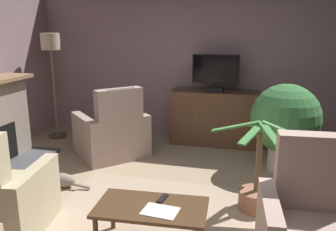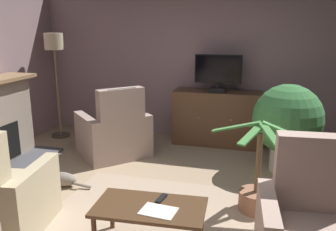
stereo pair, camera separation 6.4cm
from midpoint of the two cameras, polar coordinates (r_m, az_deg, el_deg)
The scene contains 13 objects.
ground_plane at distance 3.88m, azimuth -0.96°, elevation -16.05°, with size 6.49×6.18×0.04m, color tan.
wall_back at distance 6.15m, azimuth 6.57°, elevation 8.79°, with size 6.49×0.10×2.71m, color gray.
rug_central at distance 3.83m, azimuth -0.07°, elevation -16.05°, with size 2.39×1.71×0.01m, color tan.
tv_cabinet at distance 5.94m, azimuth 8.17°, elevation -0.58°, with size 1.43×0.51×0.90m.
television at distance 5.73m, azimuth 8.38°, elevation 6.93°, with size 0.75×0.20×0.59m.
coffee_table at distance 3.22m, azimuth -2.37°, elevation -15.08°, with size 1.01×0.59×0.41m.
tv_remote at distance 3.29m, azimuth -0.51°, elevation -13.23°, with size 0.17×0.05×0.02m, color black.
folded_newspaper at distance 3.11m, azimuth -0.94°, elevation -15.13°, with size 0.30×0.22×0.01m, color silver.
armchair_angled_to_table at distance 5.41m, azimuth -8.28°, elevation -2.97°, with size 1.26×1.27×1.11m.
potted_plant_small_fern_corner at distance 4.97m, azimuth 19.04°, elevation -0.90°, with size 0.93×0.93×1.20m.
potted_plant_tall_palm_by_window at distance 3.97m, azimuth 14.54°, elevation -11.73°, with size 0.98×0.83×1.00m.
cat at distance 4.65m, azimuth -16.67°, elevation -9.73°, with size 0.70×0.20×0.20m.
floor_lamp at distance 6.40m, azimuth -17.50°, elevation 9.14°, with size 0.32×0.32×1.82m.
Camera 2 is at (0.98, -3.20, 1.94)m, focal length 37.83 mm.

